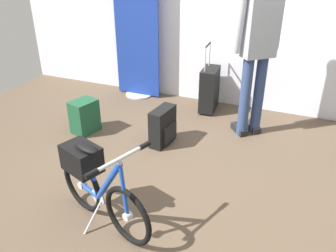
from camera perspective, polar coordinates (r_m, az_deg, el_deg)
ground_plane at (r=3.07m, az=1.75°, el=-10.78°), size 6.06×6.06×0.00m
floor_banner_stand at (r=4.68m, az=-5.03°, el=14.68°), size 0.60×0.36×1.89m
folding_bike_foreground at (r=2.68m, az=-11.47°, el=-8.67°), size 0.93×0.55×0.70m
visitor_near_wall at (r=3.68m, az=14.21°, el=13.33°), size 0.42×0.39×1.79m
rolling_suitcase at (r=4.40m, az=6.59°, el=5.87°), size 0.20×0.37×0.83m
backpack_on_floor at (r=3.68m, az=-0.80°, el=-0.10°), size 0.21×0.35×0.39m
handbag_on_floor at (r=4.02m, az=-13.19°, el=1.48°), size 0.29×0.32×0.37m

